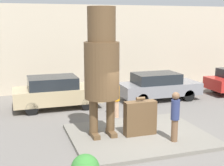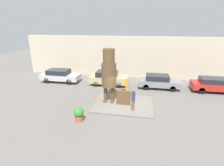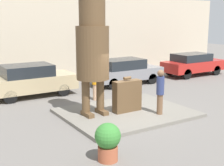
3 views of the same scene
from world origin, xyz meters
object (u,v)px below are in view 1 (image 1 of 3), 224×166
at_px(giant_suitcase, 140,118).
at_px(parked_car_tan, 56,92).
at_px(tourist, 175,115).
at_px(statue_figure, 102,62).
at_px(worker_hivis, 116,97).
at_px(parked_car_grey, 159,86).

bearing_deg(giant_suitcase, parked_car_tan, 115.24).
bearing_deg(tourist, statue_figure, 148.43).
bearing_deg(parked_car_tan, worker_hivis, -45.42).
xyz_separation_m(statue_figure, parked_car_tan, (-0.99, 4.53, -1.97)).
bearing_deg(worker_hivis, parked_car_tan, 134.58).
distance_m(parked_car_tan, parked_car_grey, 5.45).
relative_size(parked_car_grey, worker_hivis, 2.57).
bearing_deg(worker_hivis, parked_car_grey, 35.08).
bearing_deg(parked_car_grey, tourist, -111.52).
relative_size(giant_suitcase, parked_car_tan, 0.34).
distance_m(statue_figure, parked_car_grey, 6.60).
height_order(parked_car_tan, parked_car_grey, parked_car_tan).
bearing_deg(parked_car_grey, parked_car_tan, 178.89).
relative_size(tourist, worker_hivis, 1.04).
relative_size(parked_car_tan, parked_car_grey, 0.97).
height_order(tourist, parked_car_grey, tourist).
xyz_separation_m(tourist, worker_hivis, (-0.88, 3.55, -0.16)).
xyz_separation_m(parked_car_tan, parked_car_grey, (5.45, -0.11, -0.04)).
bearing_deg(parked_car_grey, worker_hivis, -144.92).
xyz_separation_m(statue_figure, giant_suitcase, (1.32, -0.37, -2.03)).
distance_m(statue_figure, giant_suitcase, 2.45).
relative_size(statue_figure, worker_hivis, 2.72).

